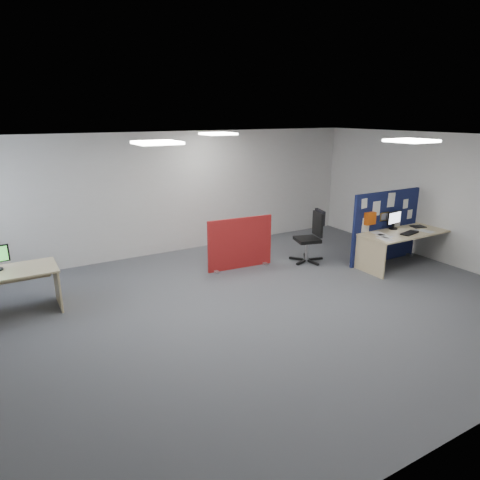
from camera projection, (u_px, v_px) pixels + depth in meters
name	position (u px, v px, depth m)	size (l,w,h in m)	color
floor	(262.00, 305.00, 7.12)	(9.00, 9.00, 0.00)	#575A60
ceiling	(265.00, 139.00, 6.35)	(9.00, 7.00, 0.02)	white
wall_back	(179.00, 193.00, 9.64)	(9.00, 0.02, 2.70)	silver
wall_front	(477.00, 313.00, 3.83)	(9.00, 0.02, 2.70)	silver
wall_right	(445.00, 199.00, 8.89)	(0.02, 7.00, 2.70)	silver
ceiling_lights	(260.00, 138.00, 7.07)	(4.10, 4.10, 0.04)	white
navy_divider	(385.00, 226.00, 9.05)	(1.85, 0.30, 1.52)	#10143C
main_desk	(401.00, 239.00, 8.88)	(1.93, 0.86, 0.73)	#D5BC89
monitor_main	(394.00, 219.00, 8.95)	(0.43, 0.18, 0.38)	black
keyboard	(409.00, 233.00, 8.65)	(0.45, 0.18, 0.03)	black
mouse	(416.00, 230.00, 8.84)	(0.10, 0.06, 0.03)	#A3A4A9
paper_tray	(418.00, 227.00, 9.17)	(0.28, 0.22, 0.01)	black
red_divider	(240.00, 244.00, 8.71)	(1.41, 0.30, 1.06)	maroon
second_desk	(3.00, 282.00, 6.65)	(1.58, 0.79, 0.73)	#D5BC89
office_chair	(312.00, 233.00, 9.07)	(0.73, 0.71, 1.10)	black
desk_papers	(394.00, 235.00, 8.56)	(1.43, 0.70, 0.00)	white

